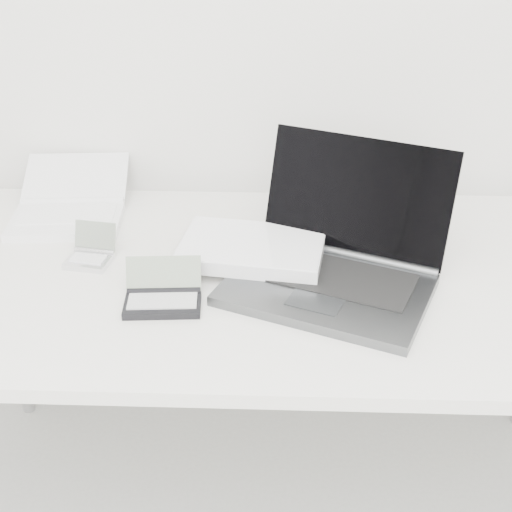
{
  "coord_description": "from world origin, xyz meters",
  "views": [
    {
      "loc": [
        0.01,
        0.24,
        1.52
      ],
      "look_at": [
        -0.03,
        1.51,
        0.79
      ],
      "focal_mm": 50.0,
      "sensor_mm": 36.0,
      "label": 1
    }
  ],
  "objects_px": {
    "netbook_open_white": "(69,208)",
    "laptop_large": "(305,257)",
    "desk": "(270,289)",
    "palmtop_charcoal": "(163,297)"
  },
  "relations": [
    {
      "from": "laptop_large",
      "to": "palmtop_charcoal",
      "type": "xyz_separation_m",
      "value": [
        -0.28,
        -0.12,
        -0.03
      ]
    },
    {
      "from": "desk",
      "to": "palmtop_charcoal",
      "type": "xyz_separation_m",
      "value": [
        -0.21,
        -0.13,
        0.06
      ]
    },
    {
      "from": "desk",
      "to": "laptop_large",
      "type": "height_order",
      "value": "laptop_large"
    },
    {
      "from": "desk",
      "to": "palmtop_charcoal",
      "type": "relative_size",
      "value": 10.13
    },
    {
      "from": "netbook_open_white",
      "to": "desk",
      "type": "bearing_deg",
      "value": -30.89
    },
    {
      "from": "laptop_large",
      "to": "netbook_open_white",
      "type": "xyz_separation_m",
      "value": [
        -0.57,
        0.26,
        -0.02
      ]
    },
    {
      "from": "netbook_open_white",
      "to": "laptop_large",
      "type": "bearing_deg",
      "value": -28.81
    },
    {
      "from": "laptop_large",
      "to": "netbook_open_white",
      "type": "height_order",
      "value": "laptop_large"
    },
    {
      "from": "laptop_large",
      "to": "netbook_open_white",
      "type": "distance_m",
      "value": 0.63
    },
    {
      "from": "palmtop_charcoal",
      "to": "desk",
      "type": "bearing_deg",
      "value": 28.26
    }
  ]
}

